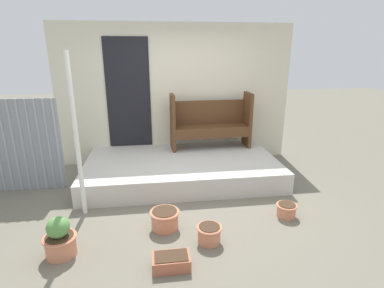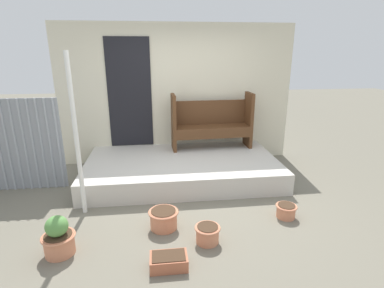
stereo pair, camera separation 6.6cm
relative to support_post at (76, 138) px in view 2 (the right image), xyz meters
name	(u,v)px [view 2 (the right image)]	position (x,y,z in m)	size (l,w,h in m)	color
ground_plane	(191,202)	(1.48, 0.10, -1.06)	(24.00, 24.00, 0.00)	#706B5B
porch_slab	(182,168)	(1.43, 0.99, -0.89)	(3.22, 1.79, 0.34)	beige
house_wall	(175,95)	(1.39, 1.91, 0.24)	(4.42, 0.08, 2.60)	beige
support_post	(76,138)	(0.00, 0.00, 0.00)	(0.06, 0.06, 2.12)	white
bench	(211,121)	(2.04, 1.59, -0.21)	(1.50, 0.46, 1.03)	#54331C
flower_pot_left	(58,238)	(-0.08, -0.87, -0.87)	(0.36, 0.36, 0.45)	tan
flower_pot_middle	(164,218)	(1.06, -0.51, -0.93)	(0.38, 0.38, 0.24)	tan
flower_pot_right	(207,233)	(1.55, -0.87, -0.95)	(0.30, 0.30, 0.21)	tan
flower_pot_far_right	(286,210)	(2.68, -0.46, -0.96)	(0.28, 0.28, 0.18)	tan
planter_box_rect	(169,261)	(1.09, -1.24, -0.99)	(0.38, 0.23, 0.14)	#B26042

